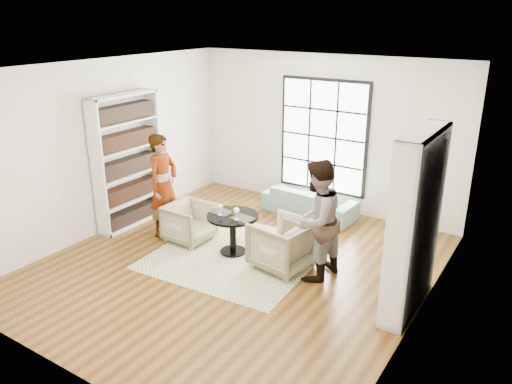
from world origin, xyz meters
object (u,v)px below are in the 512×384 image
Objects in this scene: armchair_left at (189,223)px; wine_glass_left at (220,207)px; armchair_right at (282,244)px; pedestal_table at (233,225)px; flower_centerpiece at (235,209)px; person_left at (163,185)px; person_right at (316,221)px; wine_glass_right at (236,211)px; sofa at (309,202)px.

wine_glass_left is (0.72, -0.08, 0.47)m from armchair_left.
wine_glass_left is at bearing -74.88° from armchair_right.
pedestal_table is 0.28m from flower_centerpiece.
wine_glass_left reaches higher than armchair_left.
flower_centerpiece is at bearing 57.25° from pedestal_table.
armchair_right reaches higher than armchair_left.
person_left is at bearing -80.27° from armchair_right.
person_left is at bearing -179.24° from pedestal_table.
wine_glass_left is at bearing -144.67° from flower_centerpiece.
wine_glass_right is (-1.31, -0.14, -0.09)m from person_right.
pedestal_table is 0.92m from armchair_right.
armchair_right is at bearing -81.47° from person_right.
person_right is at bearing -88.30° from armchair_left.
armchair_left is 0.41× the size of person_right.
person_right reaches higher than wine_glass_left.
pedestal_table is 1.50m from person_left.
pedestal_table is 1.13× the size of armchair_left.
armchair_left reaches higher than pedestal_table.
person_right is (2.36, 0.04, 0.57)m from armchair_left.
pedestal_table is 4.33× the size of wine_glass_left.
armchair_left reaches higher than sofa.
sofa is 9.01× the size of flower_centerpiece.
person_right is 9.37× the size of wine_glass_left.
pedestal_table is 1.52m from person_right.
person_right is 8.81× the size of wine_glass_right.
pedestal_table is 0.46× the size of person_left.
flower_centerpiece reaches higher than armchair_left.
wine_glass_left is at bearing 177.32° from wine_glass_right.
wine_glass_left is at bearing -95.66° from armchair_left.
person_left is at bearing 176.56° from wine_glass_right.
person_right reaches higher than sofa.
flower_centerpiece is (-0.89, 0.02, 0.38)m from armchair_right.
flower_centerpiece is (0.92, 0.06, 0.43)m from armchair_left.
person_left is 2.91m from person_right.
sofa is (0.30, 2.13, -0.22)m from pedestal_table.
wine_glass_left is 0.33m from wine_glass_right.
person_left is at bearing 90.74° from armchair_left.
armchair_right is at bearing -93.29° from person_left.
armchair_right is at bearing 109.83° from sofa.
armchair_left is 3.59× the size of wine_glass_right.
person_right is (1.16, -2.11, 0.64)m from sofa.
flower_centerpiece reaches higher than wine_glass_left.
person_right is 8.98× the size of flower_centerpiece.
armchair_right is (0.61, -2.11, 0.12)m from sofa.
sofa is 1.00× the size of person_left.
person_left reaches higher than wine_glass_left.
pedestal_table reaches higher than sofa.
sofa is 2.34m from wine_glass_left.
armchair_right is (1.81, 0.04, 0.05)m from armchair_left.
wine_glass_right is at bearing -71.04° from armchair_right.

